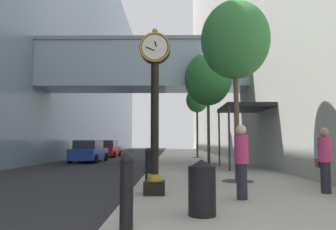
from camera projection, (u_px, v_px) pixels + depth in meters
name	position (u px, v px, depth m)	size (l,w,h in m)	color
ground_plane	(159.00, 159.00, 29.14)	(110.00, 110.00, 0.00)	#262628
sidewalk_right	(191.00, 156.00, 32.10)	(6.26, 80.00, 0.14)	#9E998E
building_block_left	(44.00, 30.00, 33.31)	(23.46, 80.00, 26.71)	slate
street_clock	(155.00, 101.00, 8.51)	(0.84, 0.55, 4.50)	black
bollard_nearest	(127.00, 189.00, 5.06)	(0.23, 0.23, 1.20)	black
bollard_third	(149.00, 166.00, 9.92)	(0.23, 0.23, 1.20)	black
bollard_fourth	(153.00, 161.00, 12.35)	(0.23, 0.23, 1.20)	black
street_tree_near	(235.00, 41.00, 11.51)	(2.49, 2.49, 6.52)	#333335
street_tree_mid_near	(208.00, 79.00, 20.06)	(2.95, 2.95, 7.07)	#333335
street_tree_mid_far	(197.00, 100.00, 28.57)	(1.99, 1.99, 6.33)	#333335
trash_bin	(202.00, 187.00, 5.96)	(0.53, 0.53, 1.05)	black
pedestrian_walking	(325.00, 158.00, 8.57)	(0.42, 0.50, 1.76)	#23232D
pedestrian_by_clock	(241.00, 159.00, 7.66)	(0.44, 0.44, 1.80)	#23232D
storefront_awning	(243.00, 109.00, 16.91)	(2.40, 3.60, 3.30)	black
car_red_near	(108.00, 149.00, 31.89)	(2.19, 4.42, 1.69)	#AD191E
car_blue_mid	(89.00, 151.00, 24.03)	(2.16, 4.67, 1.65)	navy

